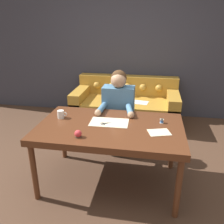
{
  "coord_description": "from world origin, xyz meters",
  "views": [
    {
      "loc": [
        0.54,
        -2.3,
        1.79
      ],
      "look_at": [
        0.12,
        0.1,
        0.82
      ],
      "focal_mm": 38.0,
      "sensor_mm": 36.0,
      "label": 1
    }
  ],
  "objects_px": {
    "couch": "(126,106)",
    "scissors": "(106,123)",
    "dining_table": "(110,131)",
    "thread_spool": "(162,121)",
    "mug": "(61,114)",
    "pin_cushion": "(78,134)",
    "person": "(118,114)"
  },
  "relations": [
    {
      "from": "scissors",
      "to": "mug",
      "type": "height_order",
      "value": "mug"
    },
    {
      "from": "mug",
      "to": "thread_spool",
      "type": "bearing_deg",
      "value": 2.82
    },
    {
      "from": "person",
      "to": "thread_spool",
      "type": "distance_m",
      "value": 0.74
    },
    {
      "from": "dining_table",
      "to": "couch",
      "type": "xyz_separation_m",
      "value": [
        -0.03,
        1.76,
        -0.37
      ]
    },
    {
      "from": "scissors",
      "to": "pin_cushion",
      "type": "relative_size",
      "value": 2.69
    },
    {
      "from": "mug",
      "to": "pin_cushion",
      "type": "distance_m",
      "value": 0.54
    },
    {
      "from": "scissors",
      "to": "mug",
      "type": "bearing_deg",
      "value": 173.22
    },
    {
      "from": "thread_spool",
      "to": "pin_cushion",
      "type": "relative_size",
      "value": 0.63
    },
    {
      "from": "thread_spool",
      "to": "pin_cushion",
      "type": "xyz_separation_m",
      "value": [
        -0.8,
        -0.47,
        0.01
      ]
    },
    {
      "from": "thread_spool",
      "to": "mug",
      "type": "bearing_deg",
      "value": -177.18
    },
    {
      "from": "couch",
      "to": "scissors",
      "type": "xyz_separation_m",
      "value": [
        -0.02,
        -1.72,
        0.43
      ]
    },
    {
      "from": "dining_table",
      "to": "pin_cushion",
      "type": "height_order",
      "value": "pin_cushion"
    },
    {
      "from": "couch",
      "to": "pin_cushion",
      "type": "xyz_separation_m",
      "value": [
        -0.22,
        -2.07,
        0.47
      ]
    },
    {
      "from": "couch",
      "to": "person",
      "type": "distance_m",
      "value": 1.16
    },
    {
      "from": "dining_table",
      "to": "thread_spool",
      "type": "distance_m",
      "value": 0.57
    },
    {
      "from": "person",
      "to": "dining_table",
      "type": "bearing_deg",
      "value": -89.38
    },
    {
      "from": "dining_table",
      "to": "pin_cushion",
      "type": "distance_m",
      "value": 0.41
    },
    {
      "from": "mug",
      "to": "pin_cushion",
      "type": "bearing_deg",
      "value": -51.28
    },
    {
      "from": "couch",
      "to": "scissors",
      "type": "bearing_deg",
      "value": -90.52
    },
    {
      "from": "person",
      "to": "thread_spool",
      "type": "bearing_deg",
      "value": -40.93
    },
    {
      "from": "mug",
      "to": "pin_cushion",
      "type": "relative_size",
      "value": 1.58
    },
    {
      "from": "dining_table",
      "to": "person",
      "type": "bearing_deg",
      "value": 90.62
    },
    {
      "from": "person",
      "to": "pin_cushion",
      "type": "distance_m",
      "value": 1.0
    },
    {
      "from": "scissors",
      "to": "pin_cushion",
      "type": "distance_m",
      "value": 0.41
    },
    {
      "from": "couch",
      "to": "scissors",
      "type": "relative_size",
      "value": 9.51
    },
    {
      "from": "thread_spool",
      "to": "scissors",
      "type": "bearing_deg",
      "value": -168.54
    },
    {
      "from": "couch",
      "to": "pin_cushion",
      "type": "bearing_deg",
      "value": -96.1
    },
    {
      "from": "dining_table",
      "to": "person",
      "type": "height_order",
      "value": "person"
    },
    {
      "from": "person",
      "to": "mug",
      "type": "distance_m",
      "value": 0.81
    },
    {
      "from": "mug",
      "to": "pin_cushion",
      "type": "height_order",
      "value": "mug"
    },
    {
      "from": "dining_table",
      "to": "thread_spool",
      "type": "relative_size",
      "value": 34.36
    },
    {
      "from": "person",
      "to": "thread_spool",
      "type": "height_order",
      "value": "person"
    }
  ]
}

